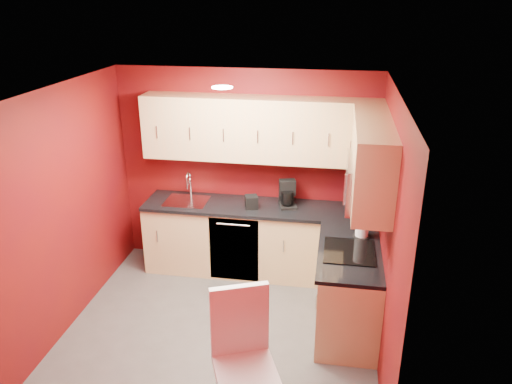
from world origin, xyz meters
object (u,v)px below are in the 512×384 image
(microwave, at_px, (367,182))
(coffee_maker, at_px, (288,194))
(dining_chair, at_px, (245,365))
(paper_towel, at_px, (363,223))
(sink, at_px, (187,198))
(napkin_holder, at_px, (251,202))

(microwave, xyz_separation_m, coffee_maker, (-0.84, 1.02, -0.59))
(microwave, xyz_separation_m, dining_chair, (-0.91, -1.40, -1.07))
(microwave, distance_m, dining_chair, 1.98)
(paper_towel, bearing_deg, microwave, -92.34)
(sink, xyz_separation_m, dining_chair, (1.19, -2.40, -0.36))
(napkin_holder, distance_m, dining_chair, 2.37)
(coffee_maker, xyz_separation_m, paper_towel, (0.85, -0.66, -0.00))
(microwave, height_order, dining_chair, microwave)
(paper_towel, bearing_deg, napkin_holder, 156.93)
(sink, height_order, napkin_holder, sink)
(sink, distance_m, coffee_maker, 1.26)
(coffee_maker, height_order, napkin_holder, coffee_maker)
(sink, relative_size, paper_towel, 1.63)
(sink, height_order, paper_towel, sink)
(coffee_maker, xyz_separation_m, dining_chair, (-0.07, -2.42, -0.48))
(sink, bearing_deg, coffee_maker, 0.76)
(paper_towel, bearing_deg, dining_chair, -117.59)
(microwave, height_order, sink, microwave)
(coffee_maker, relative_size, paper_towel, 1.01)
(napkin_holder, height_order, paper_towel, paper_towel)
(microwave, relative_size, napkin_holder, 4.87)
(paper_towel, distance_m, dining_chair, 2.05)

